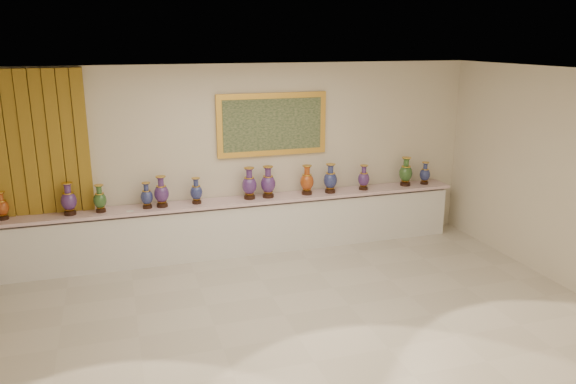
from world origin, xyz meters
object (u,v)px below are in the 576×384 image
vase_2 (100,200)px  counter (243,227)px  vase_0 (2,207)px  vase_1 (69,200)px

vase_2 → counter: bearing=1.1°
vase_0 → vase_1: bearing=-3.3°
vase_1 → vase_2: (0.43, 0.00, -0.03)m
vase_0 → vase_2: (1.31, -0.05, 0.00)m
vase_1 → vase_2: size_ratio=1.16×
vase_0 → vase_2: bearing=-2.0°
counter → vase_0: bearing=179.9°
vase_0 → vase_1: (0.89, -0.05, 0.03)m
counter → vase_2: size_ratio=17.64×
counter → vase_1: size_ratio=15.17×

